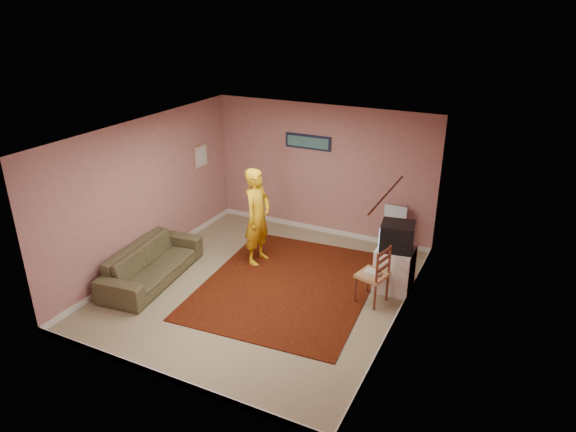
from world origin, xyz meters
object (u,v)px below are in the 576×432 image
at_px(chair_b, 373,268).
at_px(tv_cabinet, 394,269).
at_px(crt_tv, 397,236).
at_px(chair_a, 395,226).
at_px(sofa, 152,263).
at_px(person, 257,217).

bearing_deg(chair_b, tv_cabinet, 170.74).
bearing_deg(chair_b, crt_tv, 171.20).
xyz_separation_m(tv_cabinet, chair_a, (-0.36, 1.29, 0.18)).
bearing_deg(sofa, chair_b, -81.80).
distance_m(tv_cabinet, chair_b, 0.60).
height_order(chair_b, sofa, chair_b).
bearing_deg(tv_cabinet, sofa, -158.60).
height_order(tv_cabinet, chair_b, chair_b).
relative_size(tv_cabinet, chair_b, 1.41).
xyz_separation_m(chair_b, person, (-2.25, 0.40, 0.29)).
distance_m(chair_b, person, 2.30).
bearing_deg(chair_a, chair_b, -88.71).
bearing_deg(crt_tv, tv_cabinet, 0.00).
height_order(sofa, person, person).
xyz_separation_m(sofa, person, (1.29, 1.36, 0.57)).
xyz_separation_m(tv_cabinet, sofa, (-3.75, -1.47, -0.06)).
xyz_separation_m(tv_cabinet, person, (-2.46, -0.11, 0.51)).
xyz_separation_m(crt_tv, chair_b, (-0.21, -0.51, -0.37)).
xyz_separation_m(crt_tv, sofa, (-3.74, -1.47, -0.65)).
distance_m(crt_tv, chair_b, 0.66).
relative_size(crt_tv, sofa, 0.28).
bearing_deg(crt_tv, sofa, -167.98).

